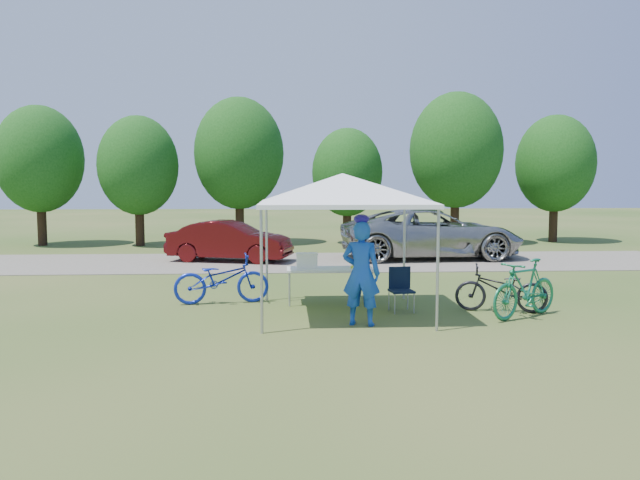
# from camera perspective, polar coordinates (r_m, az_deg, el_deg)

# --- Properties ---
(ground) EXTENTS (100.00, 100.00, 0.00)m
(ground) POSITION_cam_1_polar(r_m,az_deg,el_deg) (12.24, 2.03, -6.77)
(ground) COLOR #2D5119
(ground) RESTS_ON ground
(gravel_strip) EXTENTS (24.00, 5.00, 0.02)m
(gravel_strip) POSITION_cam_1_polar(r_m,az_deg,el_deg) (20.11, -0.05, -2.00)
(gravel_strip) COLOR gray
(gravel_strip) RESTS_ON ground
(canopy) EXTENTS (4.53, 4.53, 3.00)m
(canopy) POSITION_cam_1_polar(r_m,az_deg,el_deg) (11.97, 2.07, 5.75)
(canopy) COLOR #A5A5AA
(canopy) RESTS_ON ground
(treeline) EXTENTS (24.89, 4.28, 6.30)m
(treeline) POSITION_cam_1_polar(r_m,az_deg,el_deg) (26.00, -1.45, 7.41)
(treeline) COLOR #382314
(treeline) RESTS_ON ground
(folding_table) EXTENTS (1.82, 0.76, 0.75)m
(folding_table) POSITION_cam_1_polar(r_m,az_deg,el_deg) (13.19, 0.91, -2.79)
(folding_table) COLOR white
(folding_table) RESTS_ON ground
(folding_chair) EXTENTS (0.49, 0.51, 0.87)m
(folding_chair) POSITION_cam_1_polar(r_m,az_deg,el_deg) (12.54, 7.38, -4.12)
(folding_chair) COLOR black
(folding_chair) RESTS_ON ground
(cooler) EXTENTS (0.45, 0.31, 0.33)m
(cooler) POSITION_cam_1_polar(r_m,az_deg,el_deg) (13.14, -1.21, -1.90)
(cooler) COLOR white
(cooler) RESTS_ON folding_table
(ice_cream_cup) EXTENTS (0.08, 0.08, 0.06)m
(ice_cream_cup) POSITION_cam_1_polar(r_m,az_deg,el_deg) (13.18, 2.99, -2.48)
(ice_cream_cup) COLOR #D2ED37
(ice_cream_cup) RESTS_ON folding_table
(cyclist) EXTENTS (0.79, 0.64, 1.88)m
(cyclist) POSITION_cam_1_polar(r_m,az_deg,el_deg) (11.14, 3.78, -3.06)
(cyclist) COLOR blue
(cyclist) RESTS_ON ground
(bike_blue) EXTENTS (2.07, 0.99, 1.04)m
(bike_blue) POSITION_cam_1_polar(r_m,az_deg,el_deg) (13.35, -8.98, -3.54)
(bike_blue) COLOR #1226A4
(bike_blue) RESTS_ON ground
(bike_green) EXTENTS (1.84, 1.43, 1.11)m
(bike_green) POSITION_cam_1_polar(r_m,az_deg,el_deg) (12.44, 18.22, -4.23)
(bike_green) COLOR #1A784D
(bike_green) RESTS_ON ground
(bike_dark) EXTENTS (1.88, 1.05, 0.93)m
(bike_dark) POSITION_cam_1_polar(r_m,az_deg,el_deg) (12.82, 16.24, -4.29)
(bike_dark) COLOR black
(bike_dark) RESTS_ON ground
(minivan) EXTENTS (6.15, 3.05, 1.68)m
(minivan) POSITION_cam_1_polar(r_m,az_deg,el_deg) (21.27, 10.14, 0.61)
(minivan) COLOR #9D9E99
(minivan) RESTS_ON gravel_strip
(sedan) EXTENTS (4.19, 2.34, 1.31)m
(sedan) POSITION_cam_1_polar(r_m,az_deg,el_deg) (20.37, -8.27, -0.09)
(sedan) COLOR #4B0C0D
(sedan) RESTS_ON gravel_strip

